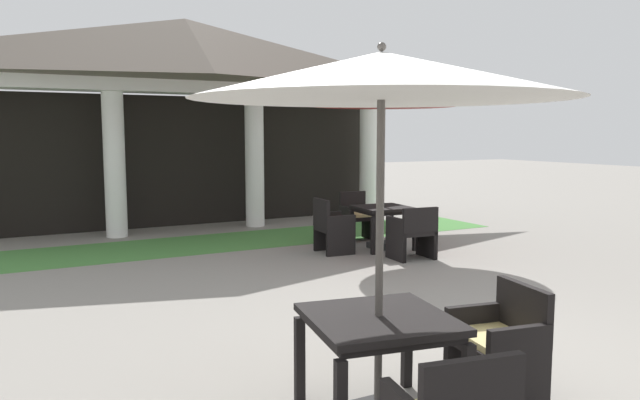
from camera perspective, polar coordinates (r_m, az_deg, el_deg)
ground_plane at (r=5.32m, az=14.09°, el=-15.84°), size 60.00×60.00×0.00m
background_pavilion at (r=12.54m, az=-12.70°, el=11.97°), size 9.76×2.60×4.22m
lawn_strip at (r=11.12m, az=-10.09°, el=-4.01°), size 11.56×1.86×0.01m
patio_table_near_foreground at (r=10.40m, az=5.97°, el=-1.18°), size 0.94×0.94×0.73m
patio_umbrella_near_foreground at (r=10.33m, az=6.10°, el=9.94°), size 2.45×2.45×2.94m
patio_chair_near_foreground_south at (r=9.62m, az=8.79°, el=-3.12°), size 0.68×0.59×0.84m
patio_chair_near_foreground_north at (r=11.26m, az=3.54°, el=-1.70°), size 0.59×0.56×0.89m
patio_chair_near_foreground_west at (r=9.99m, az=1.15°, el=-2.70°), size 0.56×0.61×0.91m
patio_table_mid_left at (r=4.25m, az=5.58°, el=-12.10°), size 1.10×1.10×0.75m
patio_umbrella_mid_left at (r=4.04m, az=5.84°, el=11.37°), size 2.53×2.53×2.58m
patio_chair_mid_left_east at (r=4.79m, az=16.67°, el=-13.11°), size 0.61×0.70×0.87m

